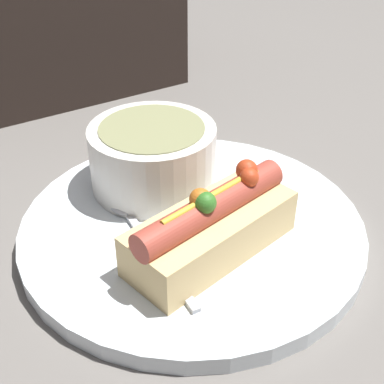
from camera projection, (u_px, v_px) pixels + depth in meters
name	position (u px, v px, depth m)	size (l,w,h in m)	color
ground_plane	(192.00, 234.00, 0.47)	(4.00, 4.00, 0.00)	slate
dinner_plate	(192.00, 227.00, 0.47)	(0.30, 0.30, 0.02)	white
hot_dog	(212.00, 226.00, 0.42)	(0.15, 0.08, 0.06)	#E5C17F
soup_bowl	(156.00, 153.00, 0.49)	(0.12, 0.12, 0.06)	silver
spoon	(134.00, 222.00, 0.46)	(0.03, 0.16, 0.01)	#B7B7BC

